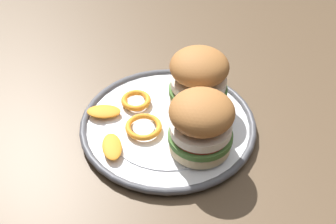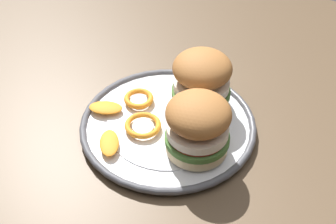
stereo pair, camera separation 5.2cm
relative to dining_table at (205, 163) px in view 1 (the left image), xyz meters
The scene contains 8 objects.
dining_table is the anchor object (origin of this frame).
dinner_plate 0.12m from the dining_table, 24.83° to the left, with size 0.30×0.30×0.02m.
sandwich_half_left 0.17m from the dining_table, 49.40° to the right, with size 0.13×0.13×0.10m.
sandwich_half_right 0.17m from the dining_table, 96.49° to the left, with size 0.12×0.12×0.10m.
orange_peel_curled 0.15m from the dining_table, 33.22° to the left, with size 0.08×0.08×0.01m.
orange_peel_strip_long 0.20m from the dining_table, 45.42° to the left, with size 0.06×0.07×0.01m.
orange_peel_strip_short 0.21m from the dining_table, 17.36° to the left, with size 0.07×0.05×0.01m.
orange_peel_small_curl 0.17m from the dining_table, ahead, with size 0.06×0.06×0.01m.
Camera 1 is at (-0.17, 0.56, 1.35)m, focal length 51.46 mm.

